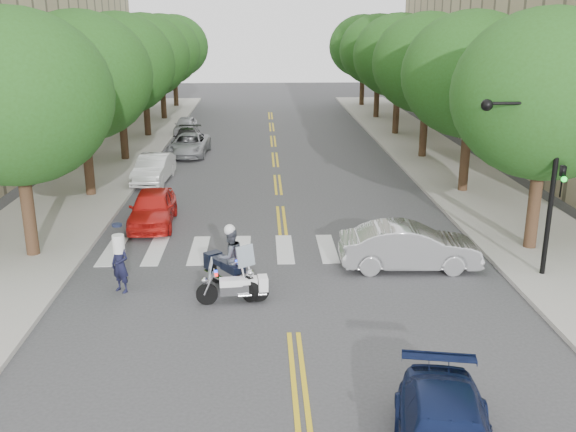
{
  "coord_description": "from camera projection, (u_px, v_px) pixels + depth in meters",
  "views": [
    {
      "loc": [
        -0.79,
        -15.34,
        7.99
      ],
      "look_at": [
        0.12,
        6.37,
        1.3
      ],
      "focal_mm": 40.0,
      "sensor_mm": 36.0,
      "label": 1
    }
  ],
  "objects": [
    {
      "name": "ground",
      "position": [
        294.0,
        333.0,
        17.03
      ],
      "size": [
        140.0,
        140.0,
        0.0
      ],
      "primitive_type": "plane",
      "color": "#38383A",
      "rests_on": "ground"
    },
    {
      "name": "tree_l_4",
      "position": [
        161.0,
        51.0,
        51.33
      ],
      "size": [
        6.4,
        6.4,
        8.45
      ],
      "color": "#382316",
      "rests_on": "ground"
    },
    {
      "name": "tree_l_0",
      "position": [
        14.0,
        97.0,
        20.78
      ],
      "size": [
        6.4,
        6.4,
        8.45
      ],
      "color": "#382316",
      "rests_on": "ground"
    },
    {
      "name": "tree_r_1",
      "position": [
        472.0,
        75.0,
        29.12
      ],
      "size": [
        6.4,
        6.4,
        8.45
      ],
      "color": "#382316",
      "rests_on": "ground"
    },
    {
      "name": "sidewalk_right",
      "position": [
        433.0,
        157.0,
        38.4
      ],
      "size": [
        5.0,
        60.0,
        0.15
      ],
      "primitive_type": "cube",
      "color": "#9E9991",
      "rests_on": "ground"
    },
    {
      "name": "parked_car_a",
      "position": [
        153.0,
        208.0,
        25.75
      ],
      "size": [
        1.89,
        4.33,
        1.45
      ],
      "primitive_type": "imported",
      "rotation": [
        0.0,
        0.0,
        0.04
      ],
      "color": "red",
      "rests_on": "ground"
    },
    {
      "name": "parked_car_d",
      "position": [
        188.0,
        139.0,
        41.26
      ],
      "size": [
        1.76,
        4.26,
        1.23
      ],
      "primitive_type": "imported",
      "rotation": [
        0.0,
        0.0,
        0.01
      ],
      "color": "black",
      "rests_on": "ground"
    },
    {
      "name": "parked_car_e",
      "position": [
        186.0,
        125.0,
        46.54
      ],
      "size": [
        1.54,
        3.59,
        1.21
      ],
      "primitive_type": "imported",
      "rotation": [
        0.0,
        0.0,
        -0.03
      ],
      "color": "#ABABB1",
      "rests_on": "ground"
    },
    {
      "name": "tree_r_2",
      "position": [
        428.0,
        63.0,
        36.76
      ],
      "size": [
        6.4,
        6.4,
        8.45
      ],
      "color": "#382316",
      "rests_on": "ground"
    },
    {
      "name": "tree_r_5",
      "position": [
        363.0,
        46.0,
        59.67
      ],
      "size": [
        6.4,
        6.4,
        8.45
      ],
      "color": "#382316",
      "rests_on": "ground"
    },
    {
      "name": "traffic_signal_pole",
      "position": [
        540.0,
        165.0,
        19.58
      ],
      "size": [
        2.82,
        0.42,
        6.0
      ],
      "color": "black",
      "rests_on": "ground"
    },
    {
      "name": "tree_l_3",
      "position": [
        143.0,
        56.0,
        43.7
      ],
      "size": [
        6.4,
        6.4,
        8.45
      ],
      "color": "#382316",
      "rests_on": "ground"
    },
    {
      "name": "parked_car_c",
      "position": [
        189.0,
        145.0,
        39.08
      ],
      "size": [
        2.41,
        4.77,
        1.29
      ],
      "primitive_type": "imported",
      "rotation": [
        0.0,
        0.0,
        -0.06
      ],
      "color": "gray",
      "rests_on": "ground"
    },
    {
      "name": "tree_l_1",
      "position": [
        80.0,
        76.0,
        28.42
      ],
      "size": [
        6.4,
        6.4,
        8.45
      ],
      "color": "#382316",
      "rests_on": "ground"
    },
    {
      "name": "tree_r_0",
      "position": [
        547.0,
        95.0,
        21.48
      ],
      "size": [
        6.4,
        6.4,
        8.45
      ],
      "color": "#382316",
      "rests_on": "ground"
    },
    {
      "name": "officer_standing",
      "position": [
        120.0,
        265.0,
        19.4
      ],
      "size": [
        0.76,
        0.71,
        1.75
      ],
      "primitive_type": "imported",
      "rotation": [
        0.0,
        0.0,
        -0.61
      ],
      "color": "black",
      "rests_on": "ground"
    },
    {
      "name": "tree_l_5",
      "position": [
        173.0,
        47.0,
        58.97
      ],
      "size": [
        6.4,
        6.4,
        8.45
      ],
      "color": "#382316",
      "rests_on": "ground"
    },
    {
      "name": "sidewalk_left",
      "position": [
        114.0,
        160.0,
        37.64
      ],
      "size": [
        5.0,
        60.0,
        0.15
      ],
      "primitive_type": "cube",
      "color": "#9E9991",
      "rests_on": "ground"
    },
    {
      "name": "convertible",
      "position": [
        409.0,
        247.0,
        21.27
      ],
      "size": [
        4.66,
        1.75,
        1.52
      ],
      "primitive_type": "imported",
      "rotation": [
        0.0,
        0.0,
        1.54
      ],
      "color": "#B2B2B4",
      "rests_on": "ground"
    },
    {
      "name": "motorcycle_police",
      "position": [
        229.0,
        261.0,
        19.48
      ],
      "size": [
        1.76,
        2.29,
        2.13
      ],
      "rotation": [
        0.0,
        0.0,
        3.76
      ],
      "color": "black",
      "rests_on": "ground"
    },
    {
      "name": "tree_r_4",
      "position": [
        379.0,
        50.0,
        52.03
      ],
      "size": [
        6.4,
        6.4,
        8.45
      ],
      "color": "#382316",
      "rests_on": "ground"
    },
    {
      "name": "tree_l_2",
      "position": [
        118.0,
        64.0,
        36.06
      ],
      "size": [
        6.4,
        6.4,
        8.45
      ],
      "color": "#382316",
      "rests_on": "ground"
    },
    {
      "name": "parked_car_b",
      "position": [
        154.0,
        169.0,
        32.62
      ],
      "size": [
        1.77,
        4.32,
        1.39
      ],
      "primitive_type": "imported",
      "rotation": [
        0.0,
        0.0,
        -0.07
      ],
      "color": "silver",
      "rests_on": "ground"
    },
    {
      "name": "motorcycle_parked",
      "position": [
        239.0,
        287.0,
        18.76
      ],
      "size": [
        2.14,
        0.63,
        1.38
      ],
      "rotation": [
        0.0,
        0.0,
        1.68
      ],
      "color": "black",
      "rests_on": "ground"
    },
    {
      "name": "tree_r_3",
      "position": [
        399.0,
        56.0,
        44.39
      ],
      "size": [
        6.4,
        6.4,
        8.45
      ],
      "color": "#382316",
      "rests_on": "ground"
    }
  ]
}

